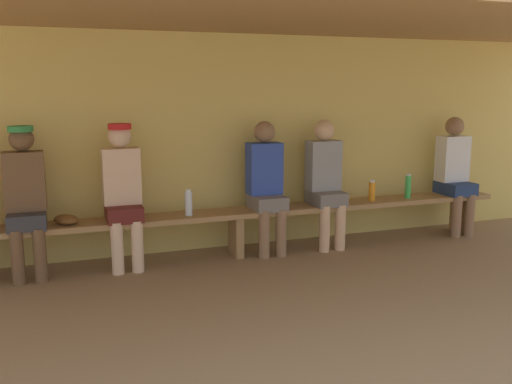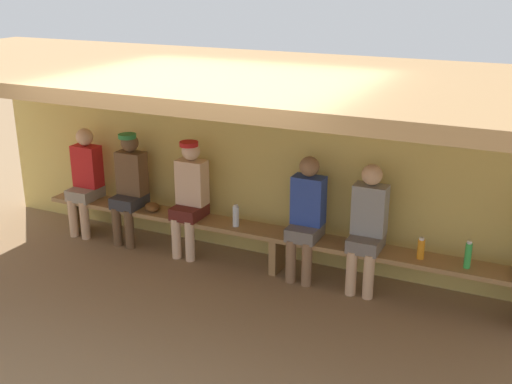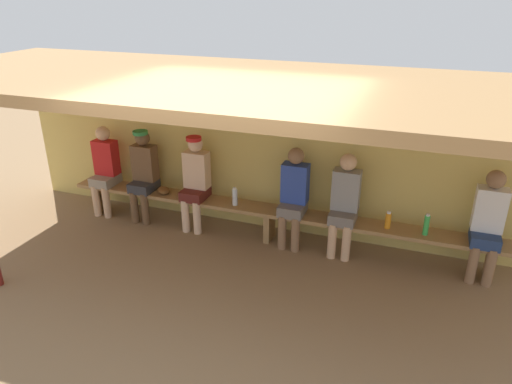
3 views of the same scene
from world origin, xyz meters
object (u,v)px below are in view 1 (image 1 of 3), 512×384
Objects in this scene: player_middle at (266,182)px; water_bottle_clear at (189,203)px; baseball_glove_tan at (66,220)px; water_bottle_blue at (408,186)px; player_in_white at (325,179)px; bench at (236,218)px; player_in_red at (123,189)px; water_bottle_orange at (372,191)px; player_rightmost at (455,171)px; player_near_post at (25,195)px.

player_middle reaches higher than water_bottle_clear.
water_bottle_clear is 1.06× the size of baseball_glove_tan.
player_middle is 1.66m from water_bottle_blue.
player_in_white is at bearing -137.62° from baseball_glove_tan.
bench is 4.49× the size of player_in_white.
player_in_red is (-1.42, 0.00, 0.02)m from player_middle.
player_middle reaches higher than water_bottle_blue.
player_in_white is at bearing 0.00° from player_middle.
player_middle is 5.56× the size of baseball_glove_tan.
baseball_glove_tan is (-2.59, -0.02, -0.22)m from player_in_white.
player_middle is 1.22m from water_bottle_orange.
bench is 1.04m from player_in_white.
water_bottle_orange is at bearing -2.25° from player_in_white.
water_bottle_clear is 0.93× the size of water_bottle_blue.
player_middle is at bearing 180.00° from player_rightmost.
water_bottle_orange is at bearing -0.48° from player_in_red.
water_bottle_clear is at bearing -177.12° from player_middle.
player_in_white reaches higher than water_bottle_blue.
player_near_post is at bearing 179.89° from bench.
player_rightmost reaches higher than bench.
player_near_post is (-1.92, 0.00, 0.36)m from bench.
player_middle is 0.99× the size of player_in_red.
player_rightmost reaches higher than water_bottle_orange.
water_bottle_clear is 1.12m from baseball_glove_tan.
bench is 25.00× the size of baseball_glove_tan.
water_bottle_orange reaches higher than baseball_glove_tan.
player_rightmost is 1.00× the size of player_middle.
water_bottle_clear is (-3.12, -0.04, -0.15)m from player_rightmost.
player_middle is 2.25m from player_near_post.
player_near_post is at bearing 179.41° from water_bottle_blue.
player_near_post is 4.90× the size of water_bottle_blue.
player_in_white is 1.01m from water_bottle_blue.
player_rightmost is at bearing -0.01° from player_in_red.
player_in_white reaches higher than baseball_glove_tan.
player_rightmost is at bearing 0.75° from water_bottle_clear.
player_in_red is at bearing 179.99° from player_in_white.
water_bottle_blue is 1.22× the size of water_bottle_orange.
player_in_white is at bearing 0.18° from bench.
player_in_white is at bearing -0.01° from player_in_red.
player_near_post reaches higher than player_middle.
player_middle is at bearing 180.00° from player_in_white.
player_in_red reaches higher than player_in_white.
water_bottle_clear is at bearing -3.88° from player_in_red.
water_bottle_clear reaches higher than water_bottle_orange.
player_in_red reaches higher than player_rightmost.
player_in_white reaches higher than water_bottle_orange.
baseball_glove_tan is (-1.12, 0.02, -0.08)m from water_bottle_clear.
player_in_red is 4.90× the size of water_bottle_blue.
player_near_post reaches higher than baseball_glove_tan.
player_near_post reaches higher than bench.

